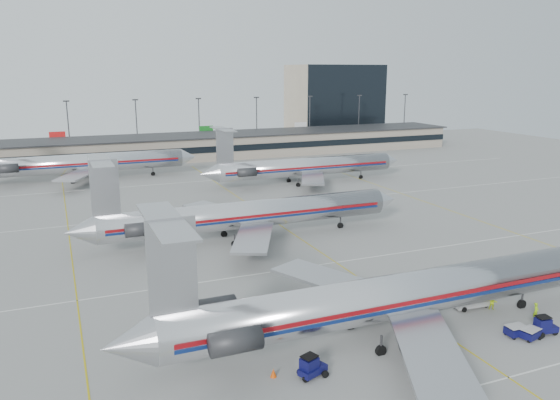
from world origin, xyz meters
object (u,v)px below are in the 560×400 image
jet_foreground (387,297)px  belt_loader (472,301)px  jet_second_row (243,214)px  tug_center (439,357)px

jet_foreground → belt_loader: bearing=9.8°
jet_second_row → tug_center: (3.55, -37.83, -2.77)m
tug_center → belt_loader: bearing=57.6°
jet_second_row → belt_loader: 33.15m
jet_foreground → jet_second_row: (-2.47, 31.92, -0.13)m
jet_foreground → belt_loader: (11.38, 1.96, -3.14)m
jet_foreground → tug_center: 6.67m
jet_second_row → tug_center: jet_second_row is taller
tug_center → jet_second_row: bearing=115.6°
tug_center → belt_loader: 12.97m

